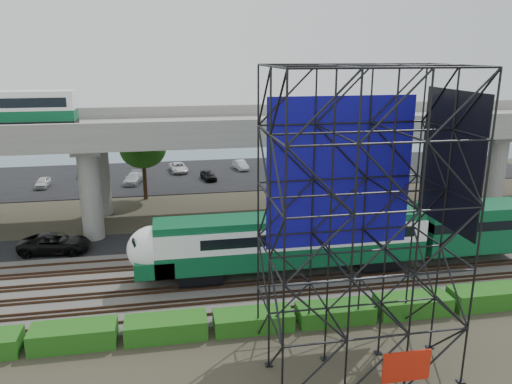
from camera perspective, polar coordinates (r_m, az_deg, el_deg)
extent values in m
plane|color=#474233|center=(33.86, -3.32, -11.73)|extent=(140.00, 140.00, 0.00)
cube|color=slate|center=(35.60, -3.72, -10.12)|extent=(90.00, 12.00, 0.20)
cube|color=black|center=(43.39, -5.04, -5.34)|extent=(90.00, 5.00, 0.08)
cube|color=black|center=(65.81, -6.98, 1.95)|extent=(90.00, 18.00, 0.08)
cube|color=#415D6B|center=(87.32, -7.89, 5.32)|extent=(140.00, 40.00, 0.03)
cube|color=#472D1E|center=(31.35, -2.69, -13.54)|extent=(90.00, 0.08, 0.16)
cube|color=#472D1E|center=(32.61, -3.04, -12.32)|extent=(90.00, 0.08, 0.16)
cube|color=#472D1E|center=(33.10, -3.17, -11.87)|extent=(90.00, 0.08, 0.16)
cube|color=#472D1E|center=(34.37, -3.47, -10.77)|extent=(90.00, 0.08, 0.16)
cube|color=#472D1E|center=(34.87, -3.59, -10.36)|extent=(90.00, 0.08, 0.16)
cube|color=#472D1E|center=(36.16, -3.86, -9.37)|extent=(90.00, 0.08, 0.16)
cube|color=#472D1E|center=(36.67, -3.96, -9.00)|extent=(90.00, 0.08, 0.16)
cube|color=#472D1E|center=(37.98, -4.21, -8.11)|extent=(90.00, 0.08, 0.16)
cube|color=#472D1E|center=(38.49, -4.30, -7.77)|extent=(90.00, 0.08, 0.16)
cube|color=#472D1E|center=(39.80, -4.53, -6.95)|extent=(90.00, 0.08, 0.16)
cube|color=black|center=(35.17, -6.45, -9.25)|extent=(3.00, 2.20, 0.90)
cube|color=black|center=(38.12, 13.61, -7.57)|extent=(3.00, 2.20, 0.90)
cube|color=#0B502C|center=(35.64, 4.05, -6.81)|extent=(19.00, 3.00, 1.40)
cube|color=white|center=(35.11, 4.09, -4.63)|extent=(19.00, 3.00, 1.50)
cube|color=#0B502C|center=(34.77, 4.13, -3.08)|extent=(19.00, 2.60, 0.50)
cube|color=black|center=(35.34, 5.67, -4.44)|extent=(15.00, 3.06, 0.70)
ellipsoid|color=white|center=(34.33, -11.58, -6.40)|extent=(3.60, 3.00, 3.20)
cube|color=#0B502C|center=(34.73, -11.49, -8.00)|extent=(2.60, 3.00, 1.10)
cube|color=black|center=(34.20, -13.48, -5.70)|extent=(0.48, 2.00, 1.09)
cube|color=#0B502C|center=(40.90, 23.49, -3.62)|extent=(8.00, 3.00, 3.40)
cube|color=#9E9B93|center=(46.51, -5.94, 7.00)|extent=(80.00, 12.00, 1.20)
cube|color=#9E9B93|center=(40.67, -5.34, 7.40)|extent=(80.00, 0.50, 1.10)
cube|color=#9E9B93|center=(52.05, -6.49, 9.19)|extent=(80.00, 0.50, 1.10)
cylinder|color=#9E9B93|center=(44.39, -18.37, -0.23)|extent=(1.80, 1.80, 8.00)
cylinder|color=#9E9B93|center=(51.11, -17.36, 1.89)|extent=(1.80, 1.80, 8.00)
cube|color=#9E9B93|center=(46.98, -18.21, 5.27)|extent=(2.40, 9.00, 0.60)
cylinder|color=#9E9B93|center=(45.93, 7.11, 0.99)|extent=(1.80, 1.80, 8.00)
cylinder|color=#9E9B93|center=(52.46, 4.85, 2.91)|extent=(1.80, 1.80, 8.00)
cube|color=#9E9B93|center=(48.44, 6.03, 6.27)|extent=(2.40, 9.00, 0.60)
cylinder|color=#9E9B93|center=(54.03, 25.67, 1.77)|extent=(1.80, 1.80, 8.00)
cylinder|color=#9E9B93|center=(59.67, 21.82, 3.40)|extent=(1.80, 1.80, 8.00)
cube|color=#9E9B93|center=(56.17, 24.07, 6.30)|extent=(2.40, 9.00, 0.60)
cube|color=black|center=(48.22, -26.84, 6.85)|extent=(12.00, 2.50, 0.70)
cube|color=#0B502C|center=(48.12, -26.96, 7.79)|extent=(12.00, 2.50, 0.90)
cube|color=white|center=(48.01, -27.12, 9.08)|extent=(12.00, 2.50, 1.30)
cube|color=black|center=(48.01, -27.13, 9.14)|extent=(11.00, 2.56, 0.80)
cube|color=white|center=(47.95, -27.24, 10.03)|extent=(12.00, 2.40, 0.30)
cube|color=#100C8E|center=(27.26, 9.58, 2.14)|extent=(8.10, 0.08, 8.25)
cube|color=black|center=(26.28, 21.36, 3.45)|extent=(0.06, 5.40, 6.75)
cube|color=red|center=(25.91, 16.80, -18.54)|extent=(2.40, 0.08, 1.60)
cube|color=black|center=(28.34, 10.85, -17.89)|extent=(9.36, 6.36, 0.08)
cube|color=#144F12|center=(30.14, -20.11, -15.18)|extent=(4.60, 1.80, 1.20)
cube|color=#144F12|center=(29.65, -10.23, -15.00)|extent=(4.60, 1.80, 1.15)
cube|color=#144F12|center=(30.01, -0.32, -14.45)|extent=(4.60, 1.80, 1.03)
cube|color=#144F12|center=(31.16, 9.03, -13.47)|extent=(4.60, 1.80, 1.01)
cube|color=#144F12|center=(33.00, 17.45, -12.18)|extent=(4.60, 1.80, 1.12)
cube|color=#144F12|center=(35.46, 24.77, -10.86)|extent=(4.60, 1.80, 1.20)
cylinder|color=#382314|center=(47.68, 11.64, -0.67)|extent=(0.44, 0.44, 4.80)
ellipsoid|color=#144F12|center=(46.89, 11.86, 3.09)|extent=(4.94, 4.94, 4.18)
cylinder|color=#382314|center=(55.50, -12.61, 1.60)|extent=(0.44, 0.44, 4.80)
ellipsoid|color=#144F12|center=(54.83, -12.81, 4.84)|extent=(4.94, 4.94, 4.18)
imported|color=black|center=(43.14, -21.99, -5.47)|extent=(5.73, 3.06, 1.53)
imported|color=silver|center=(64.36, -23.19, 1.02)|extent=(1.42, 3.41, 1.15)
imported|color=#B6BABF|center=(68.31, -18.78, 2.29)|extent=(1.53, 3.84, 1.24)
imported|color=silver|center=(62.79, -13.81, 1.55)|extent=(2.62, 4.57, 1.25)
imported|color=silver|center=(67.53, -8.86, 2.79)|extent=(2.62, 4.60, 1.21)
imported|color=black|center=(62.85, -5.47, 1.94)|extent=(2.14, 3.74, 1.20)
imported|color=#B6B7BE|center=(68.23, -1.76, 3.11)|extent=(1.91, 3.87, 1.22)
imported|color=#BABABA|center=(64.46, 3.61, 2.37)|extent=(2.17, 4.56, 1.28)
imported|color=silver|center=(70.96, 7.86, 3.45)|extent=(2.50, 4.50, 1.19)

